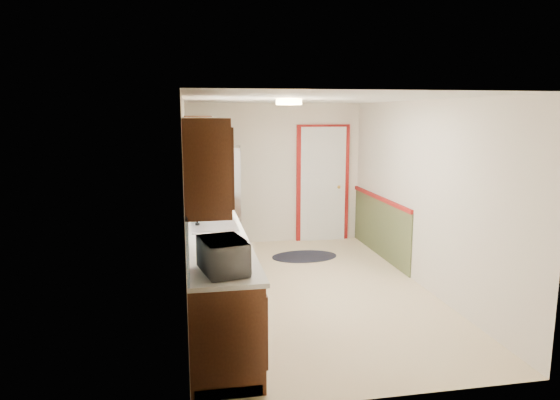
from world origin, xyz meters
name	(u,v)px	position (x,y,z in m)	size (l,w,h in m)	color
room_shell	(309,198)	(0.00, 0.00, 1.20)	(3.20, 5.20, 2.52)	beige
kitchen_run	(211,238)	(-1.24, -0.29, 0.81)	(0.63, 4.00, 2.20)	#381A0C
back_wall_trim	(335,193)	(0.99, 2.21, 0.89)	(1.12, 2.30, 2.08)	maroon
ceiling_fixture	(289,102)	(-0.30, -0.20, 2.36)	(0.30, 0.30, 0.06)	#FFD88C
microwave	(223,252)	(-1.20, -1.95, 1.11)	(0.50, 0.28, 0.34)	white
refrigerator	(218,201)	(-1.02, 1.86, 0.86)	(0.79, 0.76, 1.72)	#B7B7BC
rug	(304,256)	(0.29, 1.46, 0.01)	(1.03, 0.67, 0.01)	black
cooktop	(209,205)	(-1.19, 1.10, 0.95)	(0.54, 0.65, 0.02)	black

